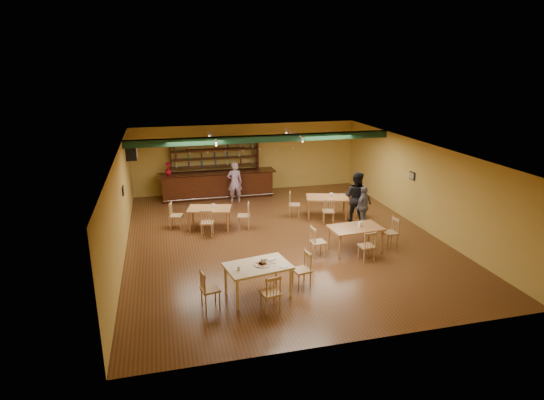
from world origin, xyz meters
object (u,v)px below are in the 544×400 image
object	(u,v)px
dining_table_b	(327,207)
patron_right_a	(356,197)
bar_counter	(218,185)
dining_table_d	(355,239)
near_table	(258,280)
dining_table_a	(210,218)
patron_bar	(235,182)

from	to	relation	value
dining_table_b	patron_right_a	bearing A→B (deg)	-29.24
bar_counter	patron_right_a	size ratio (longest dim) A/B	2.64
dining_table_d	bar_counter	bearing A→B (deg)	112.29
near_table	patron_right_a	bearing A→B (deg)	33.57
bar_counter	near_table	size ratio (longest dim) A/B	3.17
near_table	patron_right_a	size ratio (longest dim) A/B	0.83
bar_counter	dining_table_a	world-z (taller)	bar_counter
dining_table_d	patron_bar	world-z (taller)	patron_bar
near_table	patron_right_a	xyz separation A→B (m)	(4.61, 4.47, 0.52)
dining_table_a	patron_bar	bearing A→B (deg)	78.47
bar_counter	dining_table_a	size ratio (longest dim) A/B	3.35
patron_right_a	dining_table_b	bearing A→B (deg)	0.07
near_table	patron_bar	xyz separation A→B (m)	(0.76, 7.93, 0.43)
near_table	bar_counter	bearing A→B (deg)	78.49
dining_table_d	near_table	bearing A→B (deg)	-154.34
dining_table_d	patron_right_a	size ratio (longest dim) A/B	0.84
patron_right_a	near_table	bearing A→B (deg)	89.15
dining_table_a	patron_bar	world-z (taller)	patron_bar
dining_table_a	patron_right_a	size ratio (longest dim) A/B	0.79
dining_table_a	bar_counter	bearing A→B (deg)	92.58
bar_counter	patron_bar	xyz separation A→B (m)	(0.61, -0.83, 0.28)
dining_table_d	dining_table_a	bearing A→B (deg)	138.83
dining_table_b	patron_right_a	xyz separation A→B (m)	(0.80, -0.80, 0.55)
dining_table_a	near_table	distance (m)	5.14
patron_bar	dining_table_b	bearing A→B (deg)	141.06
bar_counter	patron_right_a	world-z (taller)	patron_right_a
dining_table_a	near_table	size ratio (longest dim) A/B	0.94
patron_bar	patron_right_a	xyz separation A→B (m)	(3.85, -3.46, 0.09)
dining_table_b	patron_bar	bearing A→B (deg)	154.67
patron_right_a	dining_table_d	bearing A→B (deg)	110.80
near_table	patron_bar	size ratio (longest dim) A/B	0.92
patron_bar	patron_right_a	size ratio (longest dim) A/B	0.90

